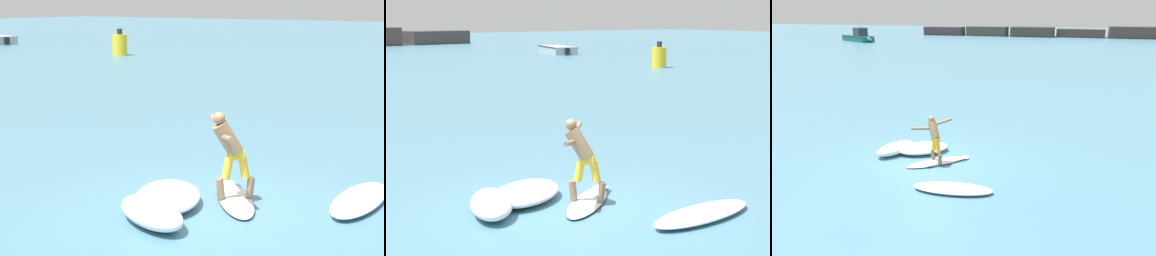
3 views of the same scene
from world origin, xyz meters
TOP-DOWN VIEW (x-y plane):
  - ground_plane at (0.00, 0.00)m, footprint 200.00×200.00m
  - rock_jetty_breakwater at (3.14, 62.00)m, footprint 50.89×4.73m
  - surfboard at (0.38, -0.10)m, footprint 2.05×1.78m
  - surfer at (0.26, -0.05)m, footprint 1.13×1.14m
  - small_boat_offshore at (-27.28, 43.74)m, footprint 7.42×5.55m
  - wave_foam_at_tail at (-0.46, 0.74)m, footprint 2.14×1.92m
  - wave_foam_at_nose at (1.45, -1.96)m, footprint 2.37×0.93m
  - wave_foam_beside at (-1.38, 0.37)m, footprint 1.36×1.77m

SIDE VIEW (x-z plane):
  - ground_plane at x=0.00m, z-range 0.00..0.00m
  - surfboard at x=0.38m, z-range -0.07..0.14m
  - wave_foam_at_nose at x=1.45m, z-range 0.00..0.17m
  - wave_foam_at_tail at x=-0.46m, z-range 0.00..0.31m
  - wave_foam_beside at x=-1.38m, z-range 0.00..0.39m
  - small_boat_offshore at x=-27.28m, z-range -0.84..2.21m
  - rock_jetty_breakwater at x=3.14m, z-range -0.14..1.85m
  - surfer at x=0.26m, z-range 0.21..1.74m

